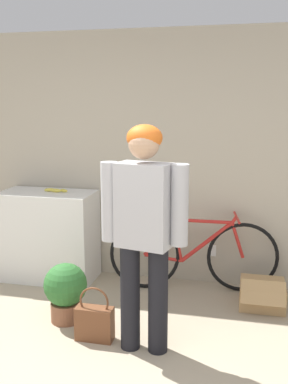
{
  "coord_description": "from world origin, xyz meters",
  "views": [
    {
      "loc": [
        0.87,
        -1.97,
        1.88
      ],
      "look_at": [
        0.15,
        1.12,
        1.24
      ],
      "focal_mm": 42.0,
      "sensor_mm": 36.0,
      "label": 1
    }
  ],
  "objects_px": {
    "cardboard_box": "(262,294)",
    "potted_plant": "(66,290)",
    "bicycle": "(193,253)",
    "handbag": "(95,322)",
    "banana": "(56,190)",
    "person": "(144,221)"
  },
  "relations": [
    {
      "from": "cardboard_box",
      "to": "bicycle",
      "type": "bearing_deg",
      "value": 162.45
    },
    {
      "from": "person",
      "to": "handbag",
      "type": "relative_size",
      "value": 3.84
    },
    {
      "from": "handbag",
      "to": "cardboard_box",
      "type": "xyz_separation_m",
      "value": [
        1.32,
        0.95,
        -0.04
      ]
    },
    {
      "from": "handbag",
      "to": "bicycle",
      "type": "bearing_deg",
      "value": 61.06
    },
    {
      "from": "bicycle",
      "to": "handbag",
      "type": "distance_m",
      "value": 1.35
    },
    {
      "from": "handbag",
      "to": "person",
      "type": "bearing_deg",
      "value": -5.69
    },
    {
      "from": "person",
      "to": "bicycle",
      "type": "height_order",
      "value": "person"
    },
    {
      "from": "potted_plant",
      "to": "person",
      "type": "bearing_deg",
      "value": -21.06
    },
    {
      "from": "banana",
      "to": "handbag",
      "type": "xyz_separation_m",
      "value": [
        0.81,
        -1.15,
        -0.82
      ]
    },
    {
      "from": "handbag",
      "to": "potted_plant",
      "type": "bearing_deg",
      "value": 144.04
    },
    {
      "from": "bicycle",
      "to": "potted_plant",
      "type": "relative_size",
      "value": 3.24
    },
    {
      "from": "person",
      "to": "cardboard_box",
      "type": "height_order",
      "value": "person"
    },
    {
      "from": "cardboard_box",
      "to": "potted_plant",
      "type": "distance_m",
      "value": 1.82
    },
    {
      "from": "bicycle",
      "to": "handbag",
      "type": "xyz_separation_m",
      "value": [
        -0.64,
        -1.16,
        -0.23
      ]
    },
    {
      "from": "handbag",
      "to": "cardboard_box",
      "type": "distance_m",
      "value": 1.63
    },
    {
      "from": "banana",
      "to": "handbag",
      "type": "distance_m",
      "value": 1.63
    },
    {
      "from": "banana",
      "to": "person",
      "type": "bearing_deg",
      "value": -44.14
    },
    {
      "from": "potted_plant",
      "to": "bicycle",
      "type": "bearing_deg",
      "value": 42.53
    },
    {
      "from": "cardboard_box",
      "to": "potted_plant",
      "type": "relative_size",
      "value": 0.94
    },
    {
      "from": "bicycle",
      "to": "cardboard_box",
      "type": "height_order",
      "value": "bicycle"
    },
    {
      "from": "banana",
      "to": "potted_plant",
      "type": "height_order",
      "value": "banana"
    },
    {
      "from": "handbag",
      "to": "cardboard_box",
      "type": "height_order",
      "value": "handbag"
    }
  ]
}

